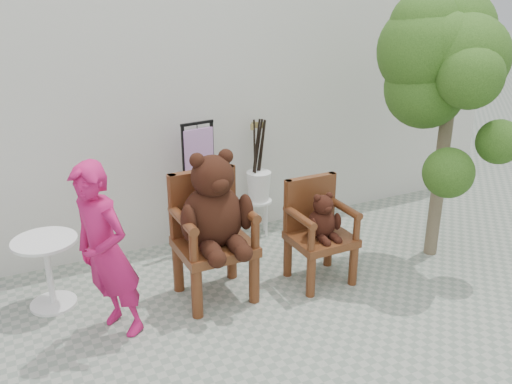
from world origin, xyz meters
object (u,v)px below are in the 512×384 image
chair_big (213,217)px  person (106,252)px  tree (443,61)px  chair_small (319,224)px  stool_bucket (259,186)px  display_stand (200,201)px  cafe_table (48,265)px

chair_big → person: bearing=-168.7°
person → tree: (3.50, -0.05, 1.39)m
chair_small → stool_bucket: 1.24m
chair_big → stool_bucket: (1.03, 1.08, -0.21)m
display_stand → chair_big: bearing=-111.7°
chair_big → stool_bucket: 1.51m
stool_bucket → tree: size_ratio=0.50×
stool_bucket → chair_small: bearing=-87.0°
chair_small → person: size_ratio=0.66×
person → chair_small: bearing=62.7°
chair_small → cafe_table: bearing=165.0°
person → stool_bucket: 2.47m
display_stand → chair_small: bearing=-63.6°
cafe_table → stool_bucket: size_ratio=0.48×
person → cafe_table: (-0.43, 0.75, -0.38)m
chair_small → tree: 2.08m
stool_bucket → tree: bearing=-43.6°
person → stool_bucket: (2.09, 1.29, -0.17)m
chair_big → tree: (2.44, -0.26, 1.35)m
chair_small → display_stand: 1.49m
display_stand → stool_bucket: bearing=-6.9°
person → display_stand: person is taller
person → stool_bucket: size_ratio=1.12×
chair_big → stool_bucket: size_ratio=1.04×
person → tree: bearing=60.5°
tree → person: bearing=179.2°
stool_bucket → display_stand: bearing=-179.5°
chair_big → chair_small: size_ratio=1.40×
chair_big → person: person is taller
chair_big → cafe_table: bearing=160.2°
tree → display_stand: bearing=148.4°
cafe_table → display_stand: (1.76, 0.54, 0.14)m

